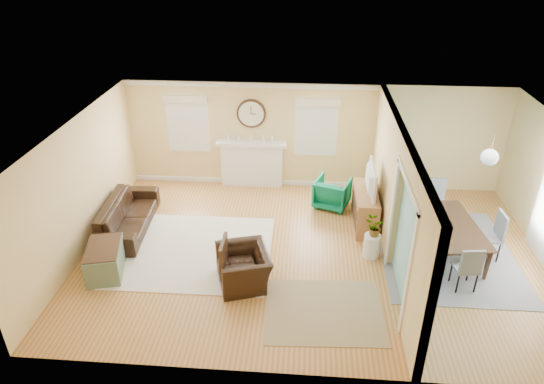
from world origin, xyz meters
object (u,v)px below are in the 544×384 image
object	(u,v)px
green_chair	(332,193)
dining_table	(449,239)
eames_chair	(244,267)
sofa	(128,215)
credenza	(365,208)

from	to	relation	value
green_chair	dining_table	size ratio (longest dim) A/B	0.40
dining_table	eames_chair	bearing A→B (deg)	100.54
eames_chair	sofa	bearing A→B (deg)	-138.56
sofa	credenza	distance (m)	5.07
sofa	green_chair	size ratio (longest dim) A/B	2.93
eames_chair	dining_table	xyz separation A→B (m)	(3.89, 1.21, 0.00)
green_chair	dining_table	xyz separation A→B (m)	(2.22, -1.72, -0.01)
sofa	green_chair	world-z (taller)	green_chair
eames_chair	dining_table	size ratio (longest dim) A/B	0.53
credenza	dining_table	distance (m)	1.82
sofa	dining_table	xyz separation A→B (m)	(6.59, -0.41, 0.01)
sofa	dining_table	bearing A→B (deg)	-97.15
eames_chair	credenza	size ratio (longest dim) A/B	0.75
sofa	green_chair	bearing A→B (deg)	-76.90
sofa	dining_table	size ratio (longest dim) A/B	1.17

